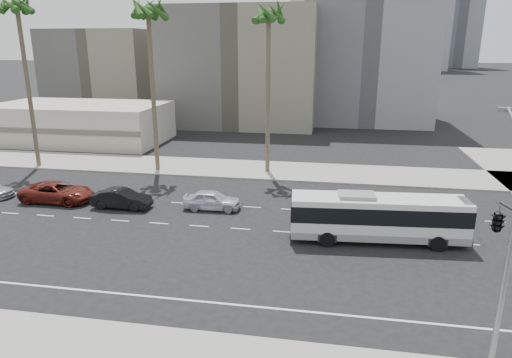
% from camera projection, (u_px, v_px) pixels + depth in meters
% --- Properties ---
extents(ground, '(700.00, 700.00, 0.00)m').
position_uv_depth(ground, '(283.00, 232.00, 31.07)').
color(ground, black).
rests_on(ground, ground).
extents(sidewalk_north, '(120.00, 7.00, 0.15)m').
position_uv_depth(sidewalk_north, '(301.00, 172.00, 45.69)').
color(sidewalk_north, gray).
rests_on(sidewalk_north, ground).
extents(commercial_low, '(22.00, 12.16, 5.00)m').
position_uv_depth(commercial_low, '(81.00, 123.00, 59.84)').
color(commercial_low, '#BAB3A2').
rests_on(commercial_low, ground).
extents(midrise_beige_west, '(24.00, 18.00, 18.00)m').
position_uv_depth(midrise_beige_west, '(242.00, 67.00, 73.01)').
color(midrise_beige_west, '#5F5C57').
rests_on(midrise_beige_west, ground).
extents(midrise_gray_center, '(20.00, 20.00, 26.00)m').
position_uv_depth(midrise_gray_center, '(368.00, 41.00, 75.21)').
color(midrise_gray_center, slate).
rests_on(midrise_gray_center, ground).
extents(midrise_beige_far, '(18.00, 16.00, 15.00)m').
position_uv_depth(midrise_beige_far, '(108.00, 73.00, 82.43)').
color(midrise_beige_far, '#5F5C57').
rests_on(midrise_beige_far, ground).
extents(highrise_right, '(26.00, 26.00, 70.00)m').
position_uv_depth(highrise_right, '(423.00, 0.00, 231.12)').
color(highrise_right, slate).
rests_on(highrise_right, ground).
extents(highrise_far, '(22.00, 22.00, 60.00)m').
position_uv_depth(highrise_far, '(459.00, 13.00, 256.78)').
color(highrise_far, slate).
rests_on(highrise_far, ground).
extents(city_bus, '(11.35, 3.36, 3.22)m').
position_uv_depth(city_bus, '(378.00, 217.00, 29.20)').
color(city_bus, silver).
rests_on(city_bus, ground).
extents(car_a, '(1.90, 4.50, 1.52)m').
position_uv_depth(car_a, '(212.00, 200.00, 35.20)').
color(car_a, silver).
rests_on(car_a, ground).
extents(car_b, '(1.66, 4.65, 1.53)m').
position_uv_depth(car_b, '(122.00, 199.00, 35.46)').
color(car_b, black).
rests_on(car_b, ground).
extents(car_c, '(2.73, 5.89, 1.63)m').
position_uv_depth(car_c, '(57.00, 192.00, 36.89)').
color(car_c, '#5F1B14').
rests_on(car_c, ground).
extents(streetlight_corner, '(1.25, 4.64, 9.89)m').
position_uv_depth(streetlight_corner, '(508.00, 243.00, 16.01)').
color(streetlight_corner, slate).
rests_on(streetlight_corner, ground).
extents(traffic_signal, '(2.94, 4.00, 6.32)m').
position_uv_depth(traffic_signal, '(502.00, 228.00, 18.11)').
color(traffic_signal, '#262628').
rests_on(traffic_signal, ground).
extents(palm_near, '(4.81, 4.81, 16.19)m').
position_uv_depth(palm_near, '(269.00, 19.00, 41.54)').
color(palm_near, brown).
rests_on(palm_near, ground).
extents(palm_mid, '(5.42, 5.42, 16.72)m').
position_uv_depth(palm_mid, '(148.00, 15.00, 42.06)').
color(palm_mid, brown).
rests_on(palm_mid, ground).
extents(palm_far, '(5.01, 5.01, 17.22)m').
position_uv_depth(palm_far, '(17.00, 9.00, 43.40)').
color(palm_far, brown).
rests_on(palm_far, ground).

